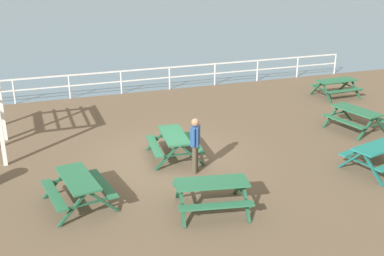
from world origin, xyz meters
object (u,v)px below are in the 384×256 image
at_px(picnic_table_near_right, 174,140).
at_px(picnic_table_far_right, 356,115).
at_px(picnic_table_seaward, 336,84).
at_px(visitor, 195,142).
at_px(picnic_table_near_left, 212,189).
at_px(picnic_table_far_left, 78,184).
at_px(picnic_table_mid_centre, 380,152).

bearing_deg(picnic_table_near_right, picnic_table_far_right, -83.40).
height_order(picnic_table_far_right, picnic_table_seaward, same).
xyz_separation_m(picnic_table_near_right, visitor, (0.26, -1.22, 0.36)).
xyz_separation_m(picnic_table_near_left, picnic_table_near_right, (0.09, 3.38, 0.00)).
height_order(picnic_table_near_left, picnic_table_far_right, same).
height_order(picnic_table_far_left, picnic_table_seaward, same).
distance_m(picnic_table_far_left, picnic_table_far_right, 10.32).
xyz_separation_m(picnic_table_near_left, picnic_table_far_right, (7.01, 3.55, 0.00)).
relative_size(picnic_table_mid_centre, picnic_table_far_left, 1.04).
xyz_separation_m(picnic_table_seaward, visitor, (-8.57, -5.21, 0.36)).
relative_size(picnic_table_far_right, visitor, 1.25).
relative_size(picnic_table_near_right, picnic_table_mid_centre, 0.91).
distance_m(picnic_table_far_right, visitor, 6.81).
relative_size(picnic_table_far_left, visitor, 1.22).
bearing_deg(visitor, picnic_table_far_left, -134.56).
distance_m(picnic_table_mid_centre, picnic_table_far_left, 8.61).
height_order(picnic_table_mid_centre, picnic_table_far_right, same).
bearing_deg(picnic_table_far_left, visitor, -85.94).
bearing_deg(picnic_table_seaward, picnic_table_near_left, -142.52).
xyz_separation_m(picnic_table_mid_centre, visitor, (-5.14, 1.65, 0.36)).
bearing_deg(picnic_table_near_left, picnic_table_far_left, 167.39).
height_order(picnic_table_near_left, picnic_table_mid_centre, same).
relative_size(picnic_table_near_right, picnic_table_far_right, 0.93).
relative_size(picnic_table_far_left, picnic_table_seaward, 1.09).
relative_size(picnic_table_near_right, picnic_table_far_left, 0.95).
height_order(picnic_table_mid_centre, picnic_table_far_left, same).
relative_size(picnic_table_near_left, picnic_table_near_right, 1.06).
relative_size(picnic_table_mid_centre, visitor, 1.27).
bearing_deg(visitor, picnic_table_near_right, 133.97).
height_order(picnic_table_near_left, picnic_table_near_right, same).
bearing_deg(picnic_table_far_left, picnic_table_far_right, -87.04).
distance_m(picnic_table_far_right, picnic_table_seaward, 4.28).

